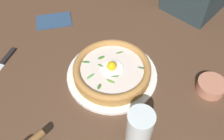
% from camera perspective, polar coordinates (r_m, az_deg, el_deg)
% --- Properties ---
extents(ground_plane, '(2.40, 2.40, 0.03)m').
position_cam_1_polar(ground_plane, '(0.88, 2.32, -1.90)').
color(ground_plane, brown).
rests_on(ground_plane, ground).
extents(pizza_plate, '(0.30, 0.30, 0.01)m').
position_cam_1_polar(pizza_plate, '(0.86, -0.00, -1.09)').
color(pizza_plate, white).
rests_on(pizza_plate, ground).
extents(pizza, '(0.26, 0.26, 0.06)m').
position_cam_1_polar(pizza, '(0.84, -0.00, 0.06)').
color(pizza, '#AD7A39').
rests_on(pizza, pizza_plate).
extents(side_bowl, '(0.09, 0.09, 0.04)m').
position_cam_1_polar(side_bowl, '(0.87, 21.29, -3.40)').
color(side_bowl, '#BC755A').
rests_on(side_bowl, ground).
extents(table_knife, '(0.17, 0.13, 0.01)m').
position_cam_1_polar(table_knife, '(0.97, -23.16, 1.61)').
color(table_knife, silver).
rests_on(table_knife, ground).
extents(drinking_glass, '(0.07, 0.07, 0.13)m').
position_cam_1_polar(drinking_glass, '(0.70, 6.12, -13.06)').
color(drinking_glass, silver).
rests_on(drinking_glass, ground).
extents(folded_napkin, '(0.16, 0.13, 0.01)m').
position_cam_1_polar(folded_napkin, '(1.08, -12.92, 10.78)').
color(folded_napkin, navy).
rests_on(folded_napkin, ground).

